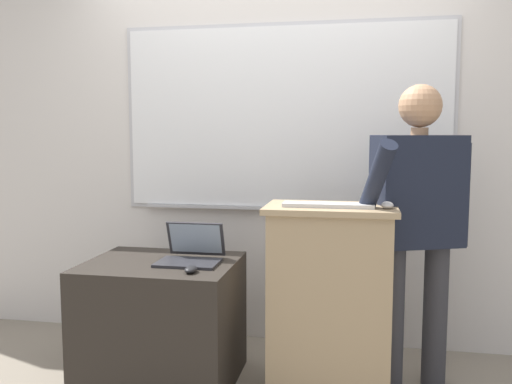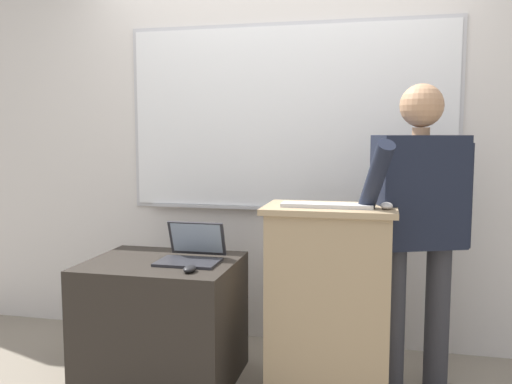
{
  "view_description": "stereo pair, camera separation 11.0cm",
  "coord_description": "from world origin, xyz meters",
  "px_view_note": "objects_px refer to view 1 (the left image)",
  "views": [
    {
      "loc": [
        0.56,
        -2.36,
        1.38
      ],
      "look_at": [
        0.01,
        0.47,
        1.07
      ],
      "focal_mm": 38.0,
      "sensor_mm": 36.0,
      "label": 1
    },
    {
      "loc": [
        0.66,
        -2.34,
        1.38
      ],
      "look_at": [
        0.01,
        0.47,
        1.07
      ],
      "focal_mm": 38.0,
      "sensor_mm": 36.0,
      "label": 2
    }
  ],
  "objects_px": {
    "wireless_keyboard": "(328,205)",
    "computer_mouse_by_laptop": "(191,269)",
    "laptop": "(192,252)",
    "side_desk": "(162,322)",
    "person_presenter": "(417,214)",
    "lectern_podium": "(330,301)",
    "computer_mouse_by_keyboard": "(387,205)"
  },
  "relations": [
    {
      "from": "wireless_keyboard",
      "to": "computer_mouse_by_laptop",
      "type": "xyz_separation_m",
      "value": [
        -0.67,
        -0.16,
        -0.32
      ]
    },
    {
      "from": "laptop",
      "to": "computer_mouse_by_laptop",
      "type": "height_order",
      "value": "laptop"
    },
    {
      "from": "laptop",
      "to": "wireless_keyboard",
      "type": "height_order",
      "value": "wireless_keyboard"
    },
    {
      "from": "laptop",
      "to": "wireless_keyboard",
      "type": "bearing_deg",
      "value": -5.75
    },
    {
      "from": "side_desk",
      "to": "computer_mouse_by_laptop",
      "type": "bearing_deg",
      "value": -40.21
    },
    {
      "from": "side_desk",
      "to": "wireless_keyboard",
      "type": "height_order",
      "value": "wireless_keyboard"
    },
    {
      "from": "side_desk",
      "to": "person_presenter",
      "type": "relative_size",
      "value": 0.5
    },
    {
      "from": "lectern_podium",
      "to": "laptop",
      "type": "height_order",
      "value": "lectern_podium"
    },
    {
      "from": "computer_mouse_by_keyboard",
      "to": "wireless_keyboard",
      "type": "bearing_deg",
      "value": 179.8
    },
    {
      "from": "person_presenter",
      "to": "wireless_keyboard",
      "type": "distance_m",
      "value": 0.52
    },
    {
      "from": "person_presenter",
      "to": "computer_mouse_by_keyboard",
      "type": "relative_size",
      "value": 16.36
    },
    {
      "from": "lectern_podium",
      "to": "computer_mouse_by_keyboard",
      "type": "bearing_deg",
      "value": -10.9
    },
    {
      "from": "person_presenter",
      "to": "wireless_keyboard",
      "type": "height_order",
      "value": "person_presenter"
    },
    {
      "from": "wireless_keyboard",
      "to": "computer_mouse_by_laptop",
      "type": "height_order",
      "value": "wireless_keyboard"
    },
    {
      "from": "lectern_podium",
      "to": "side_desk",
      "type": "height_order",
      "value": "lectern_podium"
    },
    {
      "from": "person_presenter",
      "to": "laptop",
      "type": "distance_m",
      "value": 1.23
    },
    {
      "from": "side_desk",
      "to": "computer_mouse_by_keyboard",
      "type": "height_order",
      "value": "computer_mouse_by_keyboard"
    },
    {
      "from": "computer_mouse_by_laptop",
      "to": "wireless_keyboard",
      "type": "bearing_deg",
      "value": 13.42
    },
    {
      "from": "laptop",
      "to": "computer_mouse_by_keyboard",
      "type": "distance_m",
      "value": 1.08
    },
    {
      "from": "lectern_podium",
      "to": "laptop",
      "type": "bearing_deg",
      "value": 178.31
    },
    {
      "from": "computer_mouse_by_laptop",
      "to": "laptop",
      "type": "bearing_deg",
      "value": 106.62
    },
    {
      "from": "person_presenter",
      "to": "computer_mouse_by_keyboard",
      "type": "xyz_separation_m",
      "value": [
        -0.17,
        -0.23,
        0.07
      ]
    },
    {
      "from": "lectern_podium",
      "to": "computer_mouse_by_keyboard",
      "type": "relative_size",
      "value": 10.12
    },
    {
      "from": "side_desk",
      "to": "lectern_podium",
      "type": "bearing_deg",
      "value": 0.92
    },
    {
      "from": "lectern_podium",
      "to": "laptop",
      "type": "xyz_separation_m",
      "value": [
        -0.75,
        0.02,
        0.23
      ]
    },
    {
      "from": "side_desk",
      "to": "computer_mouse_by_laptop",
      "type": "height_order",
      "value": "computer_mouse_by_laptop"
    },
    {
      "from": "side_desk",
      "to": "laptop",
      "type": "bearing_deg",
      "value": 12.69
    },
    {
      "from": "laptop",
      "to": "wireless_keyboard",
      "type": "xyz_separation_m",
      "value": [
        0.74,
        -0.07,
        0.29
      ]
    },
    {
      "from": "wireless_keyboard",
      "to": "computer_mouse_by_laptop",
      "type": "distance_m",
      "value": 0.76
    },
    {
      "from": "wireless_keyboard",
      "to": "computer_mouse_by_laptop",
      "type": "bearing_deg",
      "value": -166.58
    },
    {
      "from": "person_presenter",
      "to": "computer_mouse_by_keyboard",
      "type": "height_order",
      "value": "person_presenter"
    },
    {
      "from": "computer_mouse_by_keyboard",
      "to": "side_desk",
      "type": "bearing_deg",
      "value": 178.14
    }
  ]
}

